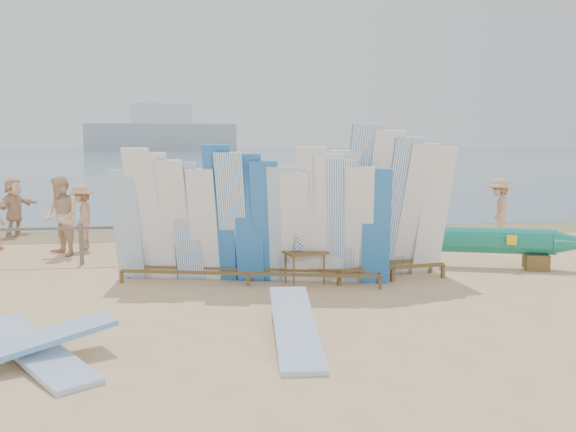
{
  "coord_description": "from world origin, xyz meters",
  "views": [
    {
      "loc": [
        0.69,
        -10.57,
        2.66
      ],
      "look_at": [
        2.5,
        2.69,
        1.03
      ],
      "focal_mm": 38.0,
      "sensor_mm": 36.0,
      "label": 1
    }
  ],
  "objects": [
    {
      "name": "beachgoer_3",
      "position": [
        -2.35,
        5.03,
        0.81
      ],
      "size": [
        0.44,
        1.05,
        1.61
      ],
      "primitive_type": "imported",
      "rotation": [
        0.0,
        0.0,
        4.73
      ],
      "color": "tan",
      "rests_on": "ground"
    },
    {
      "name": "side_surfboard_rack",
      "position": [
        4.17,
        0.71,
        1.34
      ],
      "size": [
        2.69,
        1.12,
        3.01
      ],
      "rotation": [
        0.0,
        0.0,
        0.16
      ],
      "color": "brown",
      "rests_on": "ground"
    },
    {
      "name": "vendor_table",
      "position": [
        2.53,
        0.54,
        0.33
      ],
      "size": [
        0.87,
        0.71,
        1.0
      ],
      "rotation": [
        0.0,
        0.0,
        0.27
      ],
      "color": "brown",
      "rests_on": "ground"
    },
    {
      "name": "beachgoer_2",
      "position": [
        -2.66,
        4.17,
        0.94
      ],
      "size": [
        0.93,
        0.97,
        1.87
      ],
      "primitive_type": "imported",
      "rotation": [
        0.0,
        0.0,
        5.44
      ],
      "color": "beige",
      "rests_on": "ground"
    },
    {
      "name": "ocean",
      "position": [
        0.0,
        128.0,
        0.0
      ],
      "size": [
        320.0,
        240.0,
        0.02
      ],
      "primitive_type": "cube",
      "color": "#476880",
      "rests_on": "ground"
    },
    {
      "name": "distant_ship",
      "position": [
        -12.0,
        180.0,
        5.31
      ],
      "size": [
        45.0,
        8.0,
        14.0
      ],
      "color": "#999EA3",
      "rests_on": "ocean"
    },
    {
      "name": "beachgoer_6",
      "position": [
        2.54,
        4.07,
        0.95
      ],
      "size": [
        0.77,
        1.02,
        1.89
      ],
      "primitive_type": "imported",
      "rotation": [
        0.0,
        0.0,
        5.12
      ],
      "color": "tan",
      "rests_on": "ground"
    },
    {
      "name": "flat_board_b",
      "position": [
        1.86,
        -2.67,
        0.0
      ],
      "size": [
        0.72,
        2.72,
        0.41
      ],
      "primitive_type": "cube",
      "rotation": [
        0.13,
        0.0,
        -0.06
      ],
      "color": "#89AFDB",
      "rests_on": "ground"
    },
    {
      "name": "flat_board_e",
      "position": [
        -1.73,
        -3.28,
        0.0
      ],
      "size": [
        2.62,
        1.8,
        0.43
      ],
      "primitive_type": "cube",
      "rotation": [
        0.13,
        0.0,
        -1.06
      ],
      "color": "white",
      "rests_on": "ground"
    },
    {
      "name": "stroller",
      "position": [
        1.9,
        3.72,
        0.41
      ],
      "size": [
        0.56,
        0.78,
        1.03
      ],
      "rotation": [
        0.0,
        0.0,
        -0.05
      ],
      "color": "red",
      "rests_on": "ground"
    },
    {
      "name": "fence",
      "position": [
        0.0,
        3.0,
        0.63
      ],
      "size": [
        12.08,
        0.08,
        0.9
      ],
      "color": "#6B5C50",
      "rests_on": "ground"
    },
    {
      "name": "flat_board_a",
      "position": [
        -1.44,
        -2.95,
        0.0
      ],
      "size": [
        2.01,
        2.53,
        0.24
      ],
      "primitive_type": "cube",
      "rotation": [
        0.06,
        0.0,
        0.61
      ],
      "color": "#89AFDB",
      "rests_on": "ground"
    },
    {
      "name": "beachgoer_8",
      "position": [
        4.64,
        3.92,
        0.84
      ],
      "size": [
        0.56,
        0.88,
        1.67
      ],
      "primitive_type": "imported",
      "rotation": [
        0.0,
        0.0,
        1.35
      ],
      "color": "beige",
      "rests_on": "ground"
    },
    {
      "name": "beachgoer_10",
      "position": [
        6.47,
        5.16,
        0.93
      ],
      "size": [
        1.08,
        1.13,
        1.86
      ],
      "primitive_type": "imported",
      "rotation": [
        0.0,
        0.0,
        0.85
      ],
      "color": "#8C6042",
      "rests_on": "ground"
    },
    {
      "name": "ground",
      "position": [
        0.0,
        0.0,
        0.0
      ],
      "size": [
        160.0,
        160.0,
        0.0
      ],
      "primitive_type": "plane",
      "color": "#DCB37F",
      "rests_on": "ground"
    },
    {
      "name": "wet_sand_strip",
      "position": [
        0.0,
        7.2,
        0.0
      ],
      "size": [
        40.0,
        2.6,
        0.01
      ],
      "primitive_type": "cube",
      "color": "olive",
      "rests_on": "ground"
    },
    {
      "name": "outrigger_canoe",
      "position": [
        5.98,
        1.69,
        0.55
      ],
      "size": [
        5.91,
        2.37,
        0.86
      ],
      "rotation": [
        0.0,
        0.0,
        -0.32
      ],
      "color": "brown",
      "rests_on": "ground"
    },
    {
      "name": "beachgoer_9",
      "position": [
        6.59,
        5.74,
        0.93
      ],
      "size": [
        1.21,
        0.52,
        1.86
      ],
      "primitive_type": "imported",
      "rotation": [
        0.0,
        0.0,
        0.02
      ],
      "color": "tan",
      "rests_on": "ground"
    },
    {
      "name": "beachgoer_11",
      "position": [
        -4.68,
        7.5,
        0.83
      ],
      "size": [
        1.02,
        1.61,
        1.66
      ],
      "primitive_type": "imported",
      "rotation": [
        0.0,
        0.0,
        1.2
      ],
      "color": "beige",
      "rests_on": "ground"
    },
    {
      "name": "beach_chair_left",
      "position": [
        0.03,
        4.03,
        0.28
      ],
      "size": [
        0.63,
        0.65,
        0.95
      ],
      "rotation": [
        0.0,
        0.0,
        0.04
      ],
      "color": "red",
      "rests_on": "ground"
    },
    {
      "name": "beachgoer_7",
      "position": [
        2.35,
        5.67,
        0.94
      ],
      "size": [
        0.73,
        0.47,
        1.87
      ],
      "primitive_type": "imported",
      "rotation": [
        0.0,
        0.0,
        0.15
      ],
      "color": "#8C6042",
      "rests_on": "ground"
    },
    {
      "name": "beachgoer_4",
      "position": [
        -0.94,
        5.2,
        0.89
      ],
      "size": [
        0.53,
        1.07,
        1.78
      ],
      "primitive_type": "imported",
      "rotation": [
        0.0,
        0.0,
        1.64
      ],
      "color": "#8C6042",
      "rests_on": "ground"
    },
    {
      "name": "beachgoer_5",
      "position": [
        -0.32,
        5.81,
        0.8
      ],
      "size": [
        1.14,
        1.52,
        1.59
      ],
      "primitive_type": "imported",
      "rotation": [
        0.0,
        0.0,
        5.22
      ],
      "color": "beige",
      "rests_on": "ground"
    },
    {
      "name": "beach_chair_right",
      "position": [
        1.15,
        4.2,
        0.28
      ],
      "size": [
        0.81,
        0.82,
        0.95
      ],
      "rotation": [
        0.0,
        0.0,
        0.44
      ],
      "color": "red",
      "rests_on": "ground"
    },
    {
      "name": "main_surfboard_rack",
      "position": [
        1.49,
        0.7,
        1.16
      ],
      "size": [
        5.22,
        1.81,
        2.62
      ],
      "rotation": [
        0.0,
        0.0,
        -0.24
      ],
      "color": "brown",
      "rests_on": "ground"
    },
    {
      "name": "beachgoer_extra_0",
      "position": [
        8.33,
        4.41,
        0.86
      ],
      "size": [
        0.87,
        1.2,
        1.72
      ],
      "primitive_type": "imported",
      "rotation": [
        0.0,
        0.0,
        4.29
      ],
      "color": "tan",
      "rests_on": "ground"
    }
  ]
}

